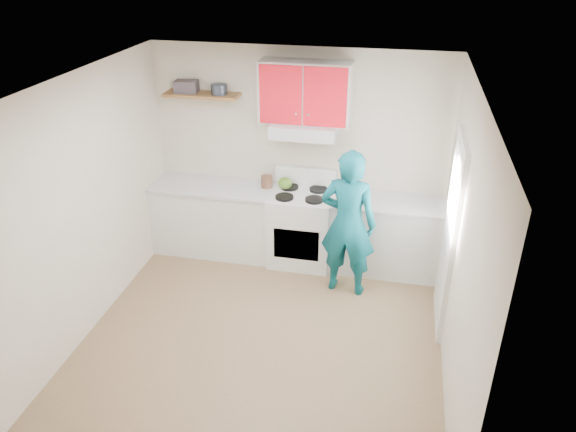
% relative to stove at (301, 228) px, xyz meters
% --- Properties ---
extents(floor, '(3.80, 3.80, 0.00)m').
position_rel_stove_xyz_m(floor, '(-0.10, -1.57, -0.46)').
color(floor, brown).
rests_on(floor, ground).
extents(ceiling, '(3.60, 3.80, 0.04)m').
position_rel_stove_xyz_m(ceiling, '(-0.10, -1.57, 2.14)').
color(ceiling, white).
rests_on(ceiling, floor).
extents(back_wall, '(3.60, 0.04, 2.60)m').
position_rel_stove_xyz_m(back_wall, '(-0.10, 0.32, 0.84)').
color(back_wall, beige).
rests_on(back_wall, floor).
extents(front_wall, '(3.60, 0.04, 2.60)m').
position_rel_stove_xyz_m(front_wall, '(-0.10, -3.47, 0.84)').
color(front_wall, beige).
rests_on(front_wall, floor).
extents(left_wall, '(0.04, 3.80, 2.60)m').
position_rel_stove_xyz_m(left_wall, '(-1.90, -1.57, 0.84)').
color(left_wall, beige).
rests_on(left_wall, floor).
extents(right_wall, '(0.04, 3.80, 2.60)m').
position_rel_stove_xyz_m(right_wall, '(1.70, -1.57, 0.84)').
color(right_wall, beige).
rests_on(right_wall, floor).
extents(door, '(0.05, 0.85, 2.05)m').
position_rel_stove_xyz_m(door, '(1.68, -0.88, 0.56)').
color(door, white).
rests_on(door, floor).
extents(door_glass, '(0.01, 0.55, 0.95)m').
position_rel_stove_xyz_m(door_glass, '(1.65, -0.88, 0.99)').
color(door_glass, white).
rests_on(door_glass, door).
extents(counter_left, '(1.52, 0.60, 0.90)m').
position_rel_stove_xyz_m(counter_left, '(-1.14, 0.02, -0.01)').
color(counter_left, silver).
rests_on(counter_left, floor).
extents(counter_right, '(1.32, 0.60, 0.90)m').
position_rel_stove_xyz_m(counter_right, '(1.04, 0.02, -0.01)').
color(counter_right, silver).
rests_on(counter_right, floor).
extents(stove, '(0.76, 0.65, 0.92)m').
position_rel_stove_xyz_m(stove, '(0.00, 0.00, 0.00)').
color(stove, white).
rests_on(stove, floor).
extents(range_hood, '(0.76, 0.44, 0.15)m').
position_rel_stove_xyz_m(range_hood, '(0.00, 0.10, 1.24)').
color(range_hood, silver).
rests_on(range_hood, back_wall).
extents(upper_cabinets, '(1.02, 0.33, 0.70)m').
position_rel_stove_xyz_m(upper_cabinets, '(0.00, 0.16, 1.66)').
color(upper_cabinets, red).
rests_on(upper_cabinets, back_wall).
extents(shelf, '(0.90, 0.30, 0.04)m').
position_rel_stove_xyz_m(shelf, '(-1.25, 0.18, 1.56)').
color(shelf, brown).
rests_on(shelf, back_wall).
extents(books, '(0.29, 0.22, 0.14)m').
position_rel_stove_xyz_m(books, '(-1.44, 0.18, 1.65)').
color(books, '#40393F').
rests_on(books, shelf).
extents(tin, '(0.22, 0.22, 0.12)m').
position_rel_stove_xyz_m(tin, '(-1.03, 0.18, 1.64)').
color(tin, '#333D4C').
rests_on(tin, shelf).
extents(kettle, '(0.19, 0.19, 0.15)m').
position_rel_stove_xyz_m(kettle, '(-0.23, 0.12, 0.53)').
color(kettle, '#4C7721').
rests_on(kettle, stove).
extents(crock, '(0.14, 0.14, 0.17)m').
position_rel_stove_xyz_m(crock, '(-0.46, 0.12, 0.52)').
color(crock, brown).
rests_on(crock, counter_left).
extents(cutting_board, '(0.37, 0.31, 0.02)m').
position_rel_stove_xyz_m(cutting_board, '(0.69, -0.07, 0.45)').
color(cutting_board, olive).
rests_on(cutting_board, counter_right).
extents(silicone_mat, '(0.36, 0.32, 0.01)m').
position_rel_stove_xyz_m(silicone_mat, '(1.43, 0.01, 0.44)').
color(silicone_mat, red).
rests_on(silicone_mat, counter_right).
extents(person, '(0.68, 0.49, 1.73)m').
position_rel_stove_xyz_m(person, '(0.62, -0.53, 0.40)').
color(person, '#0A5662').
rests_on(person, floor).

